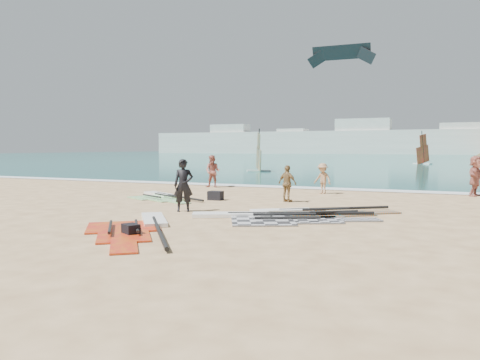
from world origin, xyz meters
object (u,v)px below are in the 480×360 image
at_px(rig_orange, 314,212).
at_px(beachgoer_right, 475,176).
at_px(rig_green, 161,197).
at_px(person_wetsuit, 184,185).
at_px(gear_bag_far, 131,230).
at_px(rig_grey, 269,217).
at_px(gear_bag_near, 216,196).
at_px(beachgoer_back, 287,184).
at_px(beachgoer_left, 213,171).
at_px(rig_red, 139,227).
at_px(beachgoer_mid, 323,179).

distance_m(rig_orange, beachgoer_right, 10.56).
relative_size(rig_green, person_wetsuit, 2.36).
height_order(rig_green, gear_bag_far, gear_bag_far).
bearing_deg(rig_grey, person_wetsuit, 148.11).
bearing_deg(gear_bag_near, person_wetsuit, -80.64).
bearing_deg(beachgoer_back, rig_grey, 121.23).
relative_size(beachgoer_left, beachgoer_right, 0.96).
bearing_deg(rig_red, gear_bag_near, 151.98).
distance_m(person_wetsuit, beachgoer_left, 10.33).
bearing_deg(beachgoer_right, gear_bag_near, 144.56).
distance_m(rig_grey, beachgoer_right, 12.57).
height_order(person_wetsuit, beachgoer_mid, person_wetsuit).
relative_size(rig_orange, beachgoer_mid, 3.25).
relative_size(rig_orange, rig_red, 0.91).
height_order(gear_bag_far, beachgoer_left, beachgoer_left).
distance_m(rig_orange, gear_bag_near, 5.67).
relative_size(rig_red, beachgoer_left, 2.92).
relative_size(rig_red, beachgoer_right, 2.82).
xyz_separation_m(rig_red, gear_bag_far, (0.40, -0.93, 0.10)).
bearing_deg(person_wetsuit, beachgoer_right, 17.91).
relative_size(rig_green, beachgoer_mid, 2.94).
height_order(rig_grey, beachgoer_right, beachgoer_right).
relative_size(rig_red, person_wetsuit, 2.86).
relative_size(gear_bag_near, gear_bag_far, 1.27).
xyz_separation_m(rig_green, beachgoer_back, (5.91, 0.75, 0.74)).
distance_m(beachgoer_left, beachgoer_mid, 6.88).
bearing_deg(rig_grey, beachgoer_left, 100.03).
bearing_deg(person_wetsuit, rig_grey, -34.13).
bearing_deg(rig_red, beachgoer_mid, 131.01).
relative_size(rig_grey, rig_green, 1.36).
bearing_deg(beachgoer_back, beachgoer_right, -121.37).
distance_m(gear_bag_near, beachgoer_mid, 5.97).
xyz_separation_m(rig_grey, beachgoer_back, (-0.93, 4.75, 0.74)).
distance_m(gear_bag_far, beachgoer_right, 17.35).
bearing_deg(rig_orange, beachgoer_back, 87.05).
xyz_separation_m(gear_bag_near, person_wetsuit, (0.63, -3.81, 0.76)).
relative_size(rig_orange, beachgoer_right, 2.57).
bearing_deg(rig_red, beachgoer_back, 128.99).
bearing_deg(gear_bag_near, rig_grey, -45.70).
distance_m(rig_green, rig_orange, 8.19).
distance_m(beachgoer_left, beachgoer_right, 13.77).
distance_m(beachgoer_mid, beachgoer_right, 7.20).
height_order(beachgoer_mid, beachgoer_right, beachgoer_right).
bearing_deg(rig_red, gear_bag_far, -14.44).
bearing_deg(rig_grey, rig_orange, 33.46).
bearing_deg(rig_red, rig_orange, 104.49).
height_order(rig_grey, rig_green, rig_grey).
xyz_separation_m(person_wetsuit, beachgoer_right, (10.00, 10.32, 0.02)).
height_order(rig_orange, beachgoer_mid, beachgoer_mid).
bearing_deg(beachgoer_back, beachgoer_left, -19.73).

